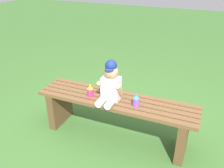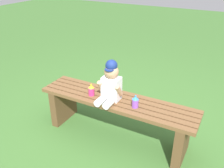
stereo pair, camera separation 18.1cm
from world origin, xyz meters
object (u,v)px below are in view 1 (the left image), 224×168
sippy_cup_left (90,91)px  park_bench (116,111)px  child_figure (110,83)px  sippy_cup_right (136,100)px

sippy_cup_left → park_bench: bearing=11.3°
park_bench → child_figure: size_ratio=3.91×
child_figure → sippy_cup_left: 0.24m
sippy_cup_left → sippy_cup_right: bearing=0.0°
park_bench → child_figure: child_figure is taller
sippy_cup_left → sippy_cup_right: size_ratio=1.00×
child_figure → sippy_cup_right: (0.26, -0.01, -0.12)m
park_bench → sippy_cup_right: bearing=-13.2°
park_bench → child_figure: bearing=-140.5°
park_bench → sippy_cup_right: (0.22, -0.05, 0.21)m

